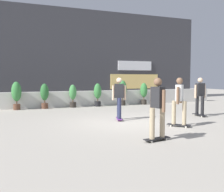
{
  "coord_description": "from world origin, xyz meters",
  "views": [
    {
      "loc": [
        -4.07,
        -8.93,
        1.7
      ],
      "look_at": [
        0.0,
        1.5,
        0.9
      ],
      "focal_mm": 41.52,
      "sensor_mm": 36.0,
      "label": 1
    }
  ],
  "objects": [
    {
      "name": "potted_plant_3",
      "position": [
        0.67,
        5.55,
        0.77
      ],
      "size": [
        0.44,
        0.44,
        1.36
      ],
      "color": "black",
      "rests_on": "ground"
    },
    {
      "name": "potted_plant_5",
      "position": [
        3.74,
        5.55,
        0.77
      ],
      "size": [
        0.45,
        0.45,
        1.36
      ],
      "color": "#2D2823",
      "rests_on": "ground"
    },
    {
      "name": "skater_far_left",
      "position": [
        -0.45,
        -2.99,
        0.94
      ],
      "size": [
        0.82,
        0.55,
        1.7
      ],
      "color": "black",
      "rests_on": "ground"
    },
    {
      "name": "building_backdrop",
      "position": [
        0.01,
        10.0,
        3.25
      ],
      "size": [
        20.0,
        2.08,
        6.5
      ],
      "color": "#38383D",
      "rests_on": "ground"
    },
    {
      "name": "potted_plant_1",
      "position": [
        -2.38,
        5.55,
        0.78
      ],
      "size": [
        0.45,
        0.45,
        1.37
      ],
      "color": "brown",
      "rests_on": "ground"
    },
    {
      "name": "ground_plane",
      "position": [
        0.0,
        0.0,
        0.0
      ],
      "size": [
        48.0,
        48.0,
        0.0
      ],
      "primitive_type": "plane",
      "color": "#A8A093"
    },
    {
      "name": "planter_wall",
      "position": [
        0.0,
        6.0,
        0.45
      ],
      "size": [
        18.0,
        0.4,
        0.9
      ],
      "primitive_type": "cube",
      "color": "beige",
      "rests_on": "ground"
    },
    {
      "name": "skater_by_wall_right",
      "position": [
        -0.07,
        0.53,
        0.94
      ],
      "size": [
        0.54,
        0.82,
        1.7
      ],
      "color": "#72338C",
      "rests_on": "ground"
    },
    {
      "name": "potted_plant_4",
      "position": [
        2.27,
        5.55,
        0.89
      ],
      "size": [
        0.53,
        0.53,
        1.53
      ],
      "color": "#2D2823",
      "rests_on": "ground"
    },
    {
      "name": "potted_plant_0",
      "position": [
        -3.82,
        5.55,
        0.86
      ],
      "size": [
        0.51,
        0.51,
        1.48
      ],
      "color": "brown",
      "rests_on": "ground"
    },
    {
      "name": "skater_foreground",
      "position": [
        3.63,
        0.19,
        0.94
      ],
      "size": [
        0.56,
        0.81,
        1.7
      ],
      "color": "black",
      "rests_on": "ground"
    },
    {
      "name": "potted_plant_2",
      "position": [
        -0.81,
        5.55,
        0.72
      ],
      "size": [
        0.42,
        0.42,
        1.3
      ],
      "color": "#2D2823",
      "rests_on": "ground"
    },
    {
      "name": "skater_by_wall_left",
      "position": [
        1.31,
        -1.51,
        0.94
      ],
      "size": [
        0.68,
        0.73,
        1.7
      ],
      "color": "black",
      "rests_on": "ground"
    }
  ]
}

